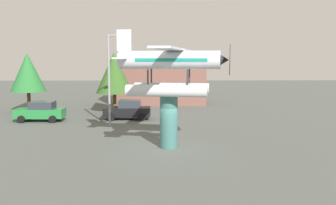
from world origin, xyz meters
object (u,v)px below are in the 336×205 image
at_px(display_pedestal, 169,122).
at_px(tree_east, 114,73).
at_px(car_near_green, 41,111).
at_px(tree_west, 28,72).
at_px(storefront_building, 160,81).
at_px(streetlight_primary, 111,73).
at_px(car_mid_black, 128,110).
at_px(floatplane_monument, 171,68).

distance_m(display_pedestal, tree_east, 15.91).
relative_size(car_near_green, tree_west, 0.69).
relative_size(storefront_building, tree_east, 1.74).
relative_size(car_near_green, streetlight_primary, 0.56).
height_order(streetlight_primary, storefront_building, streetlight_primary).
bearing_deg(display_pedestal, tree_west, 132.81).
height_order(streetlight_primary, tree_east, streetlight_primary).
bearing_deg(storefront_building, tree_east, -122.75).
relative_size(car_mid_black, streetlight_primary, 0.56).
distance_m(floatplane_monument, tree_east, 15.81).
bearing_deg(car_near_green, display_pedestal, 138.94).
relative_size(floatplane_monument, car_near_green, 2.48).
bearing_deg(car_near_green, storefront_building, -130.55).
distance_m(car_mid_black, streetlight_primary, 4.96).
xyz_separation_m(car_near_green, storefront_building, (10.51, 12.28, 1.94)).
relative_size(car_near_green, storefront_building, 0.39).
distance_m(display_pedestal, tree_west, 21.08).
bearing_deg(car_mid_black, display_pedestal, 108.53).
xyz_separation_m(car_near_green, tree_east, (5.88, 5.09, 3.22)).
distance_m(storefront_building, tree_east, 8.65).
distance_m(tree_west, tree_east, 8.97).
distance_m(car_near_green, tree_west, 7.19).
bearing_deg(storefront_building, display_pedestal, -88.32).
xyz_separation_m(streetlight_primary, tree_west, (-9.74, 8.25, -0.24)).
bearing_deg(tree_west, streetlight_primary, -40.26).
bearing_deg(tree_east, car_near_green, -139.14).
height_order(tree_west, tree_east, tree_east).
bearing_deg(tree_east, car_mid_black, -67.85).
height_order(floatplane_monument, tree_east, floatplane_monument).
xyz_separation_m(storefront_building, tree_west, (-13.58, -6.64, 1.28)).
distance_m(streetlight_primary, storefront_building, 15.46).
height_order(car_mid_black, storefront_building, storefront_building).
bearing_deg(car_mid_black, streetlight_primary, 74.36).
height_order(streetlight_primary, tree_west, streetlight_primary).
relative_size(floatplane_monument, storefront_building, 0.97).
xyz_separation_m(display_pedestal, floatplane_monument, (0.13, -0.02, 3.31)).
distance_m(display_pedestal, car_mid_black, 11.12).
height_order(car_mid_black, tree_east, tree_east).
xyz_separation_m(display_pedestal, streetlight_primary, (-4.48, 7.11, 2.71)).
xyz_separation_m(display_pedestal, tree_west, (-14.22, 15.36, 2.47)).
xyz_separation_m(floatplane_monument, car_near_green, (-11.28, 9.74, -4.08)).
distance_m(display_pedestal, storefront_building, 22.04).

